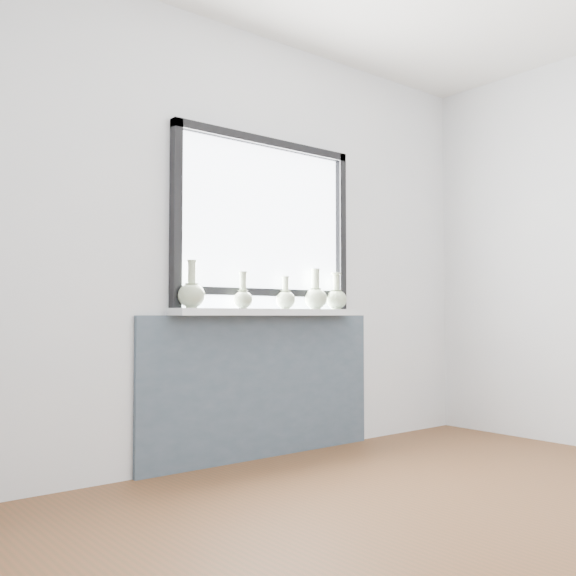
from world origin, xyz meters
TOP-DOWN VIEW (x-y plane):
  - ground at (0.00, 0.00)m, footprint 3.60×3.60m
  - back_wall at (0.00, 1.81)m, footprint 3.60×0.02m
  - apron_panel at (0.00, 1.78)m, footprint 1.70×0.03m
  - windowsill at (0.00, 1.71)m, footprint 1.32×0.18m
  - window at (0.00, 1.77)m, footprint 1.30×0.06m
  - vase_a at (-0.56, 1.70)m, footprint 0.15×0.15m
  - vase_b at (-0.23, 1.68)m, footprint 0.11×0.11m
  - vase_c at (0.11, 1.71)m, footprint 0.12×0.12m
  - vase_d at (0.36, 1.71)m, footprint 0.15×0.15m
  - vase_e at (0.54, 1.72)m, footprint 0.14×0.14m

SIDE VIEW (x-z plane):
  - ground at x=0.00m, z-range -0.02..0.00m
  - apron_panel at x=0.00m, z-range 0.00..0.86m
  - windowsill at x=0.00m, z-range 0.86..0.90m
  - vase_c at x=0.11m, z-range 0.87..1.07m
  - vase_b at x=-0.23m, z-range 0.86..1.07m
  - vase_e at x=0.54m, z-range 0.86..1.10m
  - vase_a at x=-0.56m, z-range 0.85..1.11m
  - vase_d at x=0.36m, z-range 0.85..1.11m
  - back_wall at x=0.00m, z-range 0.00..2.60m
  - window at x=0.00m, z-range 0.92..1.97m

